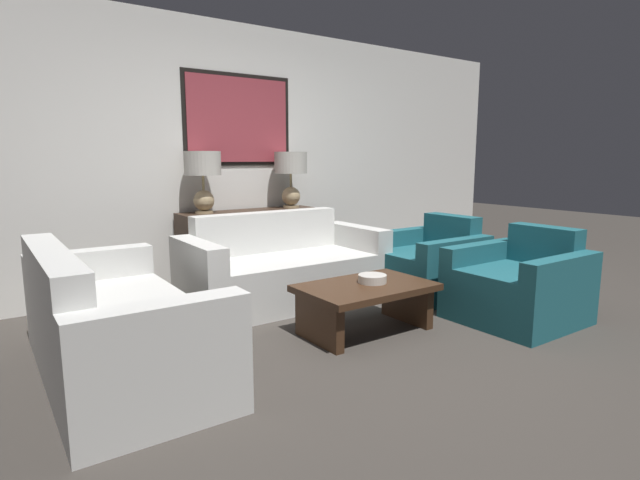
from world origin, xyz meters
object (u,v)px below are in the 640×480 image
table_lamp_right (291,171)px  couch_by_side (114,329)px  coffee_table (366,297)px  armchair_near_back_wall (428,266)px  armchair_near_camera (519,287)px  couch_by_back_wall (283,271)px  table_lamp_left (203,173)px  console_table (251,249)px  decorative_bowl (372,279)px

table_lamp_right → couch_by_side: table_lamp_right is taller
table_lamp_right → coffee_table: 1.98m
armchair_near_back_wall → coffee_table: bearing=-157.5°
couch_by_side → armchair_near_camera: 3.07m
couch_by_back_wall → armchair_near_back_wall: 1.42m
table_lamp_left → armchair_near_camera: 2.99m
table_lamp_left → couch_by_side: table_lamp_left is taller
armchair_near_camera → table_lamp_right: bearing=110.3°
couch_by_back_wall → coffee_table: couch_by_back_wall is taller
console_table → table_lamp_right: bearing=0.0°
table_lamp_right → couch_by_side: (-2.15, -1.42, -0.89)m
table_lamp_left → armchair_near_back_wall: size_ratio=0.65×
couch_by_side → decorative_bowl: (1.83, -0.28, 0.11)m
couch_by_side → decorative_bowl: 1.86m
console_table → couch_by_side: couch_by_side is taller
console_table → table_lamp_right: 0.92m
console_table → table_lamp_left: 0.92m
table_lamp_left → coffee_table: size_ratio=0.59×
table_lamp_left → couch_by_side: 2.05m
couch_by_back_wall → decorative_bowl: bearing=-80.7°
table_lamp_left → armchair_near_back_wall: (1.79, -1.21, -0.91)m
console_table → decorative_bowl: bearing=-84.2°
table_lamp_left → armchair_near_camera: size_ratio=0.65×
armchair_near_back_wall → armchair_near_camera: same height
table_lamp_left → table_lamp_right: size_ratio=1.00×
table_lamp_right → table_lamp_left: bearing=180.0°
couch_by_side → decorative_bowl: size_ratio=8.44×
table_lamp_right → armchair_near_back_wall: 1.72m
table_lamp_left → armchair_near_back_wall: bearing=-34.1°
couch_by_back_wall → couch_by_side: 1.83m
coffee_table → armchair_near_back_wall: (1.21, 0.50, 0.01)m
table_lamp_right → couch_by_side: bearing=-146.5°
couch_by_side → armchair_near_camera: bearing=-15.0°
console_table → table_lamp_right: (0.49, 0.00, 0.79)m
armchair_near_camera → couch_by_side: bearing=165.0°
armchair_near_back_wall → couch_by_back_wall: bearing=156.5°
couch_by_back_wall → couch_by_side: bearing=-155.0°
couch_by_side → coffee_table: couch_by_side is taller
console_table → couch_by_side: bearing=-139.5°
table_lamp_left → coffee_table: 2.03m
coffee_table → armchair_near_back_wall: 1.31m
coffee_table → decorative_bowl: bearing=11.1°
armchair_near_camera → console_table: bearing=120.5°
console_table → table_lamp_right: table_lamp_right is taller
table_lamp_right → decorative_bowl: bearing=-100.5°
table_lamp_left → console_table: bearing=0.0°
console_table → decorative_bowl: size_ratio=6.62×
table_lamp_left → table_lamp_right: (0.97, 0.00, 0.00)m
table_lamp_left → armchair_near_camera: table_lamp_left is taller
table_lamp_left → couch_by_back_wall: size_ratio=0.32×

